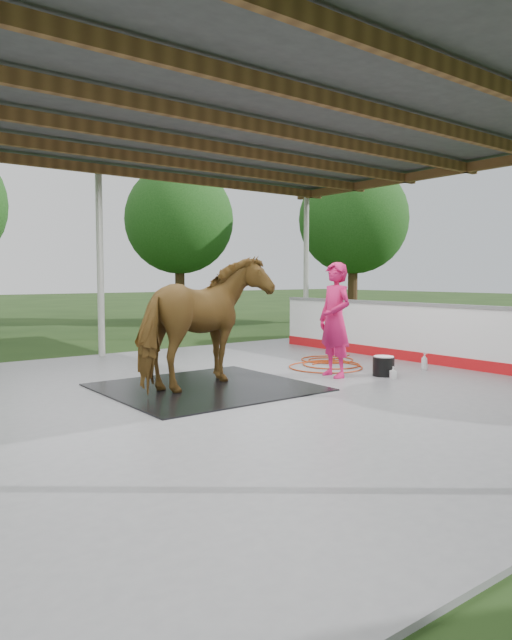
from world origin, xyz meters
TOP-DOWN VIEW (x-y plane):
  - ground at (0.00, 0.00)m, footprint 100.00×100.00m
  - concrete_slab at (0.00, 0.00)m, footprint 12.00×10.00m
  - pavilion_structure at (0.00, -0.00)m, footprint 12.60×10.60m
  - dasher_board at (4.60, 0.00)m, footprint 0.16×8.00m
  - tree_belt at (0.30, 0.90)m, footprint 28.00×28.00m
  - rubber_mat at (-0.08, 0.51)m, footprint 2.88×2.70m
  - horse at (-0.08, 0.51)m, footprint 2.56×1.80m
  - handler at (2.13, 0.04)m, footprint 0.53×0.74m
  - wash_bucket at (2.84, -0.40)m, footprint 0.36×0.36m
  - soap_bottle_a at (3.87, -0.45)m, footprint 0.13×0.13m
  - soap_bottle_b at (2.75, -0.68)m, footprint 0.12×0.12m
  - hose_coil at (2.97, 1.06)m, footprint 2.19×1.84m

SIDE VIEW (x-z plane):
  - ground at x=0.00m, z-range 0.00..0.00m
  - concrete_slab at x=0.00m, z-range 0.00..0.05m
  - rubber_mat at x=-0.08m, z-range 0.05..0.07m
  - hose_coil at x=2.97m, z-range 0.05..0.07m
  - soap_bottle_b at x=2.75m, z-range 0.05..0.25m
  - soap_bottle_a at x=3.87m, z-range 0.05..0.35m
  - wash_bucket at x=2.84m, z-range 0.05..0.39m
  - dasher_board at x=4.60m, z-range 0.02..1.17m
  - handler at x=2.13m, z-range 0.05..1.94m
  - horse at x=-0.08m, z-range 0.07..2.04m
  - tree_belt at x=0.30m, z-range 0.89..6.69m
  - pavilion_structure at x=0.00m, z-range 1.94..5.99m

